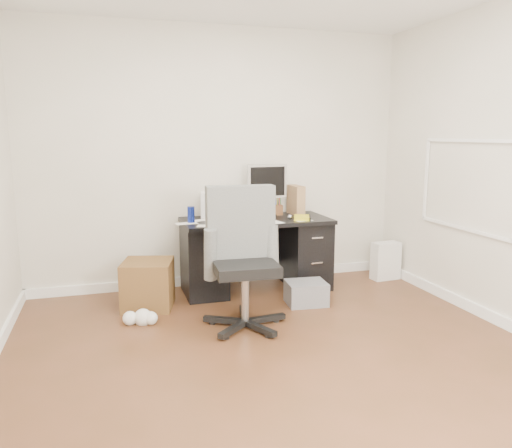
% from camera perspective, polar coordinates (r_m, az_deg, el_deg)
% --- Properties ---
extents(ground, '(4.00, 4.00, 0.00)m').
position_cam_1_polar(ground, '(3.74, 2.96, -15.22)').
color(ground, '#4B2F18').
rests_on(ground, ground).
extents(room_shell, '(4.02, 4.02, 2.71)m').
position_cam_1_polar(room_shell, '(3.41, 3.58, 11.08)').
color(room_shell, beige).
rests_on(room_shell, ground).
extents(desk, '(1.50, 0.70, 0.75)m').
position_cam_1_polar(desk, '(5.18, 0.00, -3.22)').
color(desk, black).
rests_on(desk, ground).
extents(loose_papers, '(1.10, 0.60, 0.00)m').
position_cam_1_polar(loose_papers, '(5.01, -2.02, 0.41)').
color(loose_papers, silver).
rests_on(loose_papers, desk).
extents(lcd_monitor, '(0.47, 0.30, 0.56)m').
position_cam_1_polar(lcd_monitor, '(5.26, 1.25, 3.93)').
color(lcd_monitor, '#A9A9AD').
rests_on(lcd_monitor, desk).
extents(keyboard, '(0.46, 0.23, 0.03)m').
position_cam_1_polar(keyboard, '(4.95, -1.26, 0.44)').
color(keyboard, black).
rests_on(keyboard, desk).
extents(computer_mouse, '(0.06, 0.06, 0.05)m').
position_cam_1_polar(computer_mouse, '(5.09, 3.88, 0.82)').
color(computer_mouse, '#A9A9AD').
rests_on(computer_mouse, desk).
extents(travel_mug, '(0.09, 0.09, 0.16)m').
position_cam_1_polar(travel_mug, '(4.92, -7.43, 1.08)').
color(travel_mug, navy).
rests_on(travel_mug, desk).
extents(white_binder, '(0.15, 0.24, 0.26)m').
position_cam_1_polar(white_binder, '(5.23, -6.02, 2.19)').
color(white_binder, white).
rests_on(white_binder, desk).
extents(magazine_file, '(0.15, 0.27, 0.31)m').
position_cam_1_polar(magazine_file, '(5.41, 4.58, 2.77)').
color(magazine_file, '#956948').
rests_on(magazine_file, desk).
extents(pen_cup, '(0.11, 0.11, 0.26)m').
position_cam_1_polar(pen_cup, '(5.35, 2.54, 2.42)').
color(pen_cup, '#513117').
rests_on(pen_cup, desk).
extents(yellow_book, '(0.23, 0.25, 0.04)m').
position_cam_1_polar(yellow_book, '(5.09, 5.31, 0.72)').
color(yellow_book, yellow).
rests_on(yellow_book, desk).
extents(paper_remote, '(0.31, 0.28, 0.02)m').
position_cam_1_polar(paper_remote, '(4.88, 1.45, 0.26)').
color(paper_remote, silver).
rests_on(paper_remote, desk).
extents(office_chair, '(0.71, 0.71, 1.18)m').
position_cam_1_polar(office_chair, '(4.12, -1.27, -4.04)').
color(office_chair, '#4F514F').
rests_on(office_chair, ground).
extents(pc_tower, '(0.31, 0.54, 0.50)m').
position_cam_1_polar(pc_tower, '(5.50, 7.10, -4.08)').
color(pc_tower, beige).
rests_on(pc_tower, ground).
extents(shopping_bag, '(0.33, 0.25, 0.42)m').
position_cam_1_polar(shopping_bag, '(5.77, 14.59, -4.09)').
color(shopping_bag, white).
rests_on(shopping_bag, ground).
extents(wicker_basket, '(0.54, 0.54, 0.44)m').
position_cam_1_polar(wicker_basket, '(4.80, -12.24, -6.75)').
color(wicker_basket, '#4D3517').
rests_on(wicker_basket, ground).
extents(desk_printer, '(0.40, 0.34, 0.22)m').
position_cam_1_polar(desk_printer, '(4.84, 5.75, -7.84)').
color(desk_printer, slate).
rests_on(desk_printer, ground).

